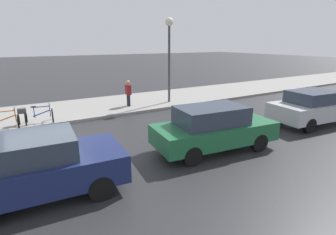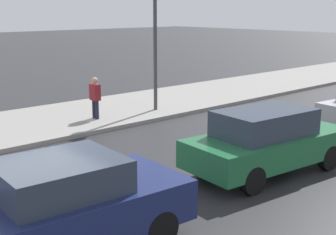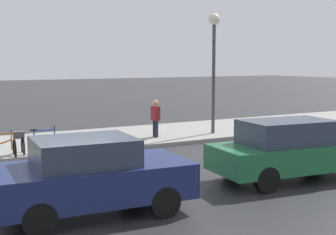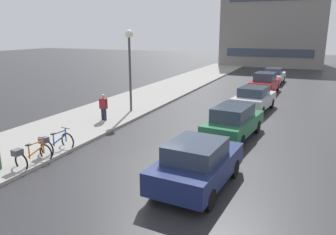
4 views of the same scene
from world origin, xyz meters
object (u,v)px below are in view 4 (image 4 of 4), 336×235
bicycle_second (55,143)px  car_white (274,76)px  bicycle_nearest (30,155)px  pedestrian (103,107)px  car_red (265,83)px  streetlamp (129,53)px  car_silver (254,98)px  car_green (233,121)px  car_navy (197,163)px

bicycle_second → car_white: size_ratio=0.34×
bicycle_nearest → bicycle_second: (-0.11, 1.43, 0.01)m
pedestrian → car_red: bearing=61.7°
pedestrian → streetlamp: streetlamp is taller
car_silver → pedestrian: size_ratio=2.66×
car_green → car_white: (-0.11, 18.61, -0.05)m
car_navy → car_silver: size_ratio=0.95×
bicycle_nearest → car_red: bearing=72.9°
car_silver → pedestrian: 9.55m
car_navy → car_silver: 11.61m
car_red → pedestrian: (-7.01, -13.04, 0.07)m
bicycle_second → pedestrian: (-0.94, 4.94, 0.42)m
streetlamp → car_green: bearing=-18.8°
bicycle_second → pedestrian: pedestrian is taller
car_green → pedestrian: (-7.24, -0.21, 0.10)m
bicycle_second → car_red: (6.07, 17.98, 0.35)m
bicycle_nearest → car_green: size_ratio=0.33×
bicycle_second → pedestrian: 5.05m
bicycle_second → car_navy: 6.37m
car_green → streetlamp: size_ratio=0.89×
bicycle_second → streetlamp: bearing=95.1°
car_navy → car_red: car_red is taller
car_navy → streetlamp: (-7.02, 7.95, 2.89)m
car_red → pedestrian: car_red is taller
bicycle_nearest → car_white: car_white is taller
bicycle_nearest → car_silver: car_silver is taller
car_silver → car_red: (-0.22, 6.79, 0.04)m
car_white → car_navy: bearing=-89.6°
car_white → car_silver: bearing=-89.5°
bicycle_second → car_green: bearing=39.3°
bicycle_nearest → car_red: 20.31m
bicycle_second → car_white: bearing=75.4°
bicycle_second → car_green: size_ratio=0.33×
bicycle_nearest → pedestrian: pedestrian is taller
car_green → bicycle_nearest: bearing=-133.2°
car_green → car_silver: size_ratio=1.04×
car_navy → car_white: size_ratio=0.94×
car_white → pedestrian: bearing=-110.7°
car_silver → streetlamp: size_ratio=0.85×
streetlamp → pedestrian: bearing=-95.9°
car_white → streetlamp: bearing=-112.9°
bicycle_second → pedestrian: size_ratio=0.91×
car_silver → pedestrian: bearing=-139.2°
car_silver → car_white: (-0.10, 12.57, -0.04)m
car_white → car_red: bearing=-91.1°
car_silver → car_white: size_ratio=1.00×
car_navy → car_red: size_ratio=0.99×
bicycle_nearest → car_navy: (6.24, 1.01, 0.32)m
car_red → car_navy: bearing=-89.1°
bicycle_second → car_red: 18.98m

